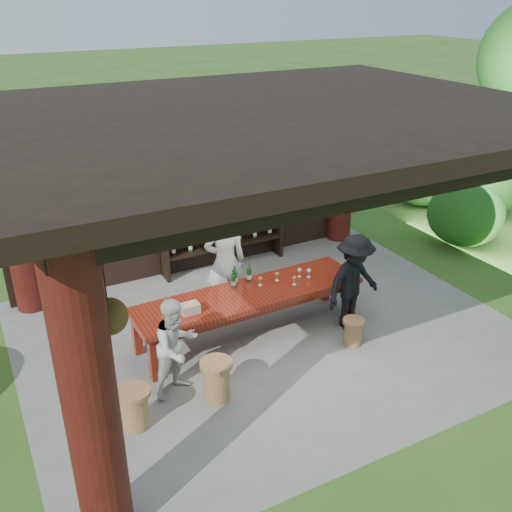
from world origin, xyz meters
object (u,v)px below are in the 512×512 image
stool_far_left (135,407)px  guest_woman (176,347)px  host (225,262)px  tasting_table (249,299)px  stool_near_left (217,379)px  wine_shelf (223,214)px  napkin_basket (190,308)px  guest_man (354,283)px  stool_near_right (353,332)px

stool_far_left → guest_woman: guest_woman is taller
host → guest_woman: host is taller
tasting_table → stool_near_left: size_ratio=6.35×
guest_woman → wine_shelf: bearing=37.1°
tasting_table → stool_near_left: bearing=-133.1°
stool_near_left → wine_shelf: bearing=63.7°
stool_far_left → napkin_basket: size_ratio=2.09×
stool_far_left → guest_man: (3.70, 0.63, 0.50)m
guest_woman → napkin_basket: 0.78m
stool_far_left → guest_man: size_ratio=0.34×
wine_shelf → guest_man: (0.86, -2.93, -0.28)m
stool_near_left → host: size_ratio=0.31×
wine_shelf → napkin_basket: (-1.69, -2.52, -0.25)m
host → wine_shelf: bearing=-100.3°
stool_near_left → guest_man: guest_man is taller
wine_shelf → stool_near_left: wine_shelf is taller
stool_near_left → napkin_basket: 1.14m
stool_near_left → guest_man: (2.60, 0.60, 0.49)m
wine_shelf → host: (-0.69, -1.57, -0.15)m
stool_near_left → napkin_basket: (0.06, 1.01, 0.52)m
wine_shelf → stool_far_left: (-2.85, -3.56, -0.79)m
stool_far_left → napkin_basket: bearing=41.7°
host → guest_man: (1.55, -1.36, -0.13)m
stool_near_right → stool_far_left: (-3.42, -0.19, 0.06)m
stool_near_right → guest_man: bearing=56.9°
tasting_table → guest_man: 1.63m
stool_far_left → guest_woman: size_ratio=0.39×
stool_far_left → host: host is taller
tasting_table → guest_woman: (-1.46, -0.76, 0.06)m
wine_shelf → guest_man: 3.07m
stool_near_left → stool_far_left: 1.10m
guest_woman → stool_near_right: bearing=-23.4°
stool_near_right → guest_woman: guest_woman is taller
tasting_table → stool_far_left: size_ratio=6.63×
guest_man → stool_near_right: bearing=-133.3°
stool_near_left → tasting_table: bearing=46.9°
stool_near_left → stool_near_right: 2.33m
stool_near_left → stool_near_right: (2.32, 0.17, -0.07)m
stool_far_left → host: size_ratio=0.30×
stool_near_left → stool_far_left: size_ratio=1.05×
stool_far_left → host: bearing=42.7°
guest_man → napkin_basket: 2.58m
stool_near_right → tasting_table: bearing=142.0°
napkin_basket → tasting_table: bearing=7.4°
wine_shelf → tasting_table: 2.52m
guest_woman → guest_man: size_ratio=0.88×
host → guest_man: 2.07m
wine_shelf → guest_man: wine_shelf is taller
guest_woman → guest_man: 3.00m
napkin_basket → stool_near_right: bearing=-20.5°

